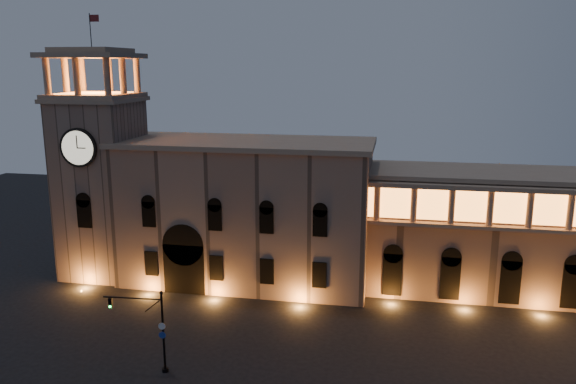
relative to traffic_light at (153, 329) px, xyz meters
name	(u,v)px	position (x,y,z in m)	size (l,w,h in m)	color
ground	(205,371)	(4.31, 0.85, -3.97)	(160.00, 160.00, 0.00)	black
government_building	(245,212)	(2.23, 22.78, 4.80)	(30.80, 12.80, 17.60)	#886A59
clock_tower	(101,178)	(-16.19, 21.83, 8.53)	(9.80, 9.80, 32.40)	#886A59
colonnade_wing	(534,233)	(36.31, 24.77, 3.36)	(40.60, 11.50, 14.50)	#826553
traffic_light	(153,329)	(0.00, 0.00, 0.00)	(5.51, 0.84, 7.56)	black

